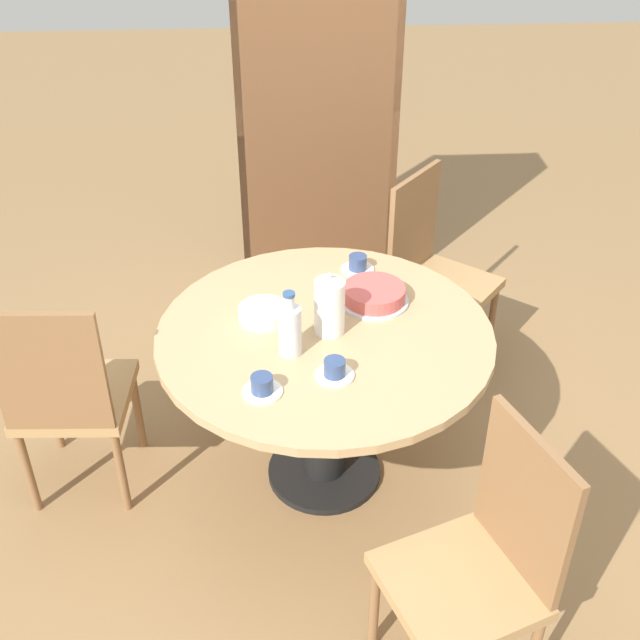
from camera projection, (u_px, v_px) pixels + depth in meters
ground_plane at (324, 473)px, 3.38m from camera, size 14.00×14.00×0.00m
dining_table at (325, 364)px, 3.05m from camera, size 1.25×1.25×0.74m
chair_a at (434, 271)px, 3.78m from camera, size 0.59×0.59×0.96m
chair_b at (68, 395)px, 3.03m from camera, size 0.44×0.44×0.96m
chair_c at (480, 564)px, 2.39m from camera, size 0.54×0.54×0.96m
bookshelf at (318, 135)px, 4.12m from camera, size 0.81×0.28×1.83m
coffee_pot at (329, 305)px, 2.90m from camera, size 0.11×0.11×0.25m
water_bottle at (290, 329)px, 2.80m from camera, size 0.08×0.08×0.25m
cake_main at (374, 295)px, 3.11m from camera, size 0.27×0.27×0.07m
cup_a at (335, 370)px, 2.73m from camera, size 0.14×0.14×0.07m
cup_b at (358, 264)px, 3.30m from camera, size 0.14×0.14×0.07m
cup_c at (262, 386)px, 2.66m from camera, size 0.14×0.14×0.07m
plate_stack at (264, 313)px, 3.01m from camera, size 0.19×0.19×0.05m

